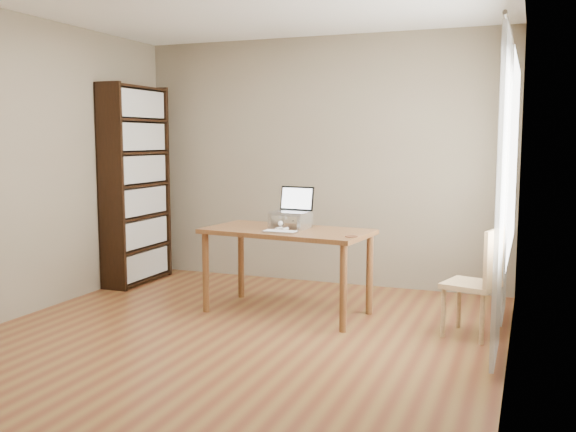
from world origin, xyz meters
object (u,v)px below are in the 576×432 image
(bookshelf, at_px, (136,185))
(chair, at_px, (480,279))
(cat, at_px, (292,221))
(laptop, at_px, (293,206))
(keyboard, at_px, (280,232))
(desk, at_px, (287,240))

(bookshelf, bearing_deg, chair, -11.22)
(bookshelf, relative_size, chair, 2.44)
(bookshelf, bearing_deg, cat, -13.92)
(bookshelf, height_order, cat, bookshelf)
(chair, bearing_deg, laptop, -172.65)
(keyboard, bearing_deg, chair, 4.37)
(desk, xyz_separation_m, laptop, (0.00, 0.14, 0.28))
(bookshelf, relative_size, desk, 1.39)
(desk, distance_m, keyboard, 0.24)
(bookshelf, bearing_deg, desk, -16.99)
(desk, height_order, cat, cat)
(desk, relative_size, chair, 1.76)
(bookshelf, distance_m, laptop, 2.01)
(desk, bearing_deg, chair, 2.44)
(bookshelf, height_order, chair, bookshelf)
(bookshelf, relative_size, laptop, 6.03)
(desk, height_order, keyboard, keyboard)
(desk, relative_size, keyboard, 5.19)
(laptop, xyz_separation_m, chair, (1.64, -0.25, -0.48))
(chair, bearing_deg, bookshelf, -175.10)
(keyboard, xyz_separation_m, cat, (-0.01, 0.33, 0.05))
(cat, distance_m, chair, 1.69)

